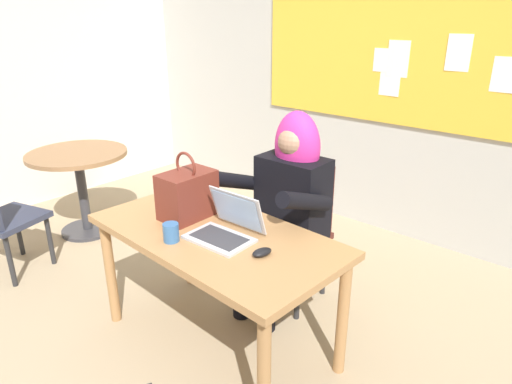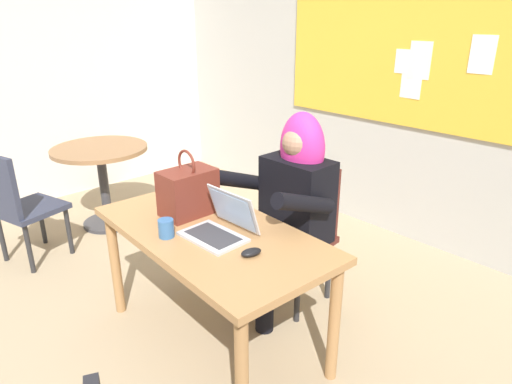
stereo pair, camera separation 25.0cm
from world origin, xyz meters
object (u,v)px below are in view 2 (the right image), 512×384
person_costumed (290,198)px  laptop (221,226)px  handbag (188,192)px  computer_mouse (251,252)px  chair_at_desk (302,226)px  coffee_mug (166,228)px  chair_spare_by_window (19,203)px  desk_main (211,245)px  side_table_round (102,168)px

person_costumed → laptop: 0.59m
handbag → computer_mouse: bearing=-6.4°
chair_at_desk → person_costumed: bearing=-1.4°
coffee_mug → chair_spare_by_window: (-1.60, -0.27, -0.28)m
person_costumed → coffee_mug: (-0.11, -0.80, 0.03)m
laptop → computer_mouse: laptop is taller
computer_mouse → handbag: handbag is taller
desk_main → chair_at_desk: chair_at_desk is taller
computer_mouse → side_table_round: 2.28m
chair_at_desk → computer_mouse: bearing=19.3°
person_costumed → handbag: size_ratio=3.32×
person_costumed → laptop: size_ratio=3.66×
person_costumed → coffee_mug: person_costumed is taller
person_costumed → handbag: person_costumed is taller
handbag → chair_spare_by_window: (-1.44, -0.53, -0.36)m
chair_spare_by_window → coffee_mug: bearing=-96.3°
computer_mouse → laptop: bearing=-174.4°
desk_main → laptop: bearing=3.6°
computer_mouse → chair_spare_by_window: 2.11m
chair_at_desk → coffee_mug: size_ratio=9.52×
desk_main → chair_at_desk: (0.01, 0.72, -0.12)m
desk_main → computer_mouse: bearing=-4.4°
laptop → computer_mouse: (0.27, -0.03, -0.03)m
laptop → side_table_round: (-1.99, 0.26, -0.23)m
person_costumed → side_table_round: 1.96m
chair_at_desk → laptop: size_ratio=2.64×
person_costumed → desk_main: bearing=-2.9°
person_costumed → computer_mouse: person_costumed is taller
computer_mouse → coffee_mug: bearing=-144.4°
person_costumed → chair_spare_by_window: 2.04m
desk_main → handbag: bearing=170.8°
side_table_round → chair_spare_by_window: 0.78m
chair_spare_by_window → handbag: bearing=-85.8°
laptop → computer_mouse: 0.27m
laptop → handbag: handbag is taller
chair_at_desk → chair_spare_by_window: (-1.70, -1.20, -0.02)m
chair_at_desk → computer_mouse: 0.85m
computer_mouse → coffee_mug: size_ratio=1.09×
desk_main → side_table_round: side_table_round is taller
chair_spare_by_window → person_costumed: bearing=-73.8°
handbag → chair_spare_by_window: bearing=-159.9°
desk_main → computer_mouse: (0.35, -0.03, 0.11)m
person_costumed → chair_spare_by_window: (-1.71, -1.07, -0.25)m
chair_at_desk → computer_mouse: size_ratio=8.70×
handbag → coffee_mug: handbag is taller
desk_main → chair_spare_by_window: (-1.69, -0.48, -0.14)m
chair_at_desk → chair_spare_by_window: chair_at_desk is taller
handbag → chair_spare_by_window: handbag is taller
computer_mouse → chair_spare_by_window: size_ratio=0.12×
desk_main → chair_spare_by_window: bearing=-164.0°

